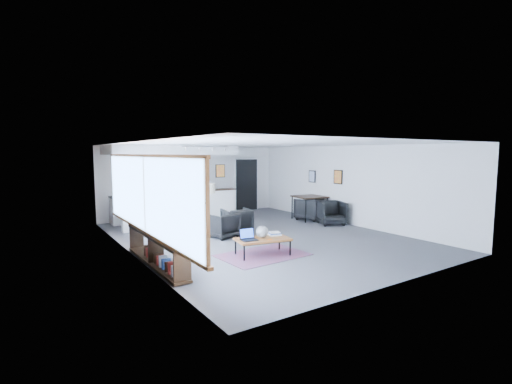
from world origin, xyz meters
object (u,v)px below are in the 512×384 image
laptop (248,237)px  dining_chair_far (309,209)px  ceramic_pot (262,232)px  floor_lamp (208,190)px  book_stack (275,234)px  dining_chair_near (331,214)px  coffee_table (263,240)px  armchair_left (223,224)px  dining_table (310,198)px  armchair_right (237,220)px  microwave (195,187)px

laptop → dining_chair_far: size_ratio=0.53×
ceramic_pot → floor_lamp: bearing=90.7°
book_stack → dining_chair_near: dining_chair_near is taller
dining_chair_near → dining_chair_far: (0.00, 1.10, 0.00)m
floor_lamp → dining_chair_near: 4.23m
dining_chair_far → coffee_table: bearing=13.1°
ceramic_pot → dining_chair_far: (3.98, 2.87, -0.17)m
armchair_left → dining_table: 3.99m
book_stack → dining_table: (3.58, 2.81, 0.33)m
laptop → ceramic_pot: 0.39m
dining_chair_far → dining_table: bearing=66.9°
armchair_left → dining_table: size_ratio=0.67×
coffee_table → dining_table: dining_table is taller
floor_lamp → book_stack: bearing=-81.0°
laptop → dining_chair_near: bearing=28.5°
floor_lamp → armchair_left: bearing=-80.0°
ceramic_pot → dining_chair_near: bearing=24.1°
ceramic_pot → dining_chair_near: dining_chair_near is taller
dining_table → dining_chair_far: bearing=90.0°
ceramic_pot → dining_chair_near: (3.98, 1.78, -0.18)m
coffee_table → dining_table: size_ratio=1.17×
dining_table → dining_chair_near: 1.16m
armchair_right → book_stack: bearing=92.7°
dining_chair_far → laptop: bearing=10.2°
armchair_right → coffee_table: bearing=83.6°
floor_lamp → dining_chair_near: size_ratio=2.03×
armchair_left → dining_chair_far: armchair_left is taller
floor_lamp → dining_chair_far: bearing=1.7°
dining_chair_far → microwave: microwave is taller
dining_chair_near → coffee_table: bearing=-131.8°
laptop → armchair_right: size_ratio=0.48×
ceramic_pot → floor_lamp: (-0.03, 2.76, 0.74)m
ceramic_pot → armchair_right: 2.47m
coffee_table → microwave: (0.89, 5.76, 0.75)m
book_stack → dining_table: bearing=38.1°
ceramic_pot → book_stack: (0.40, 0.05, -0.10)m
armchair_left → dining_table: (3.89, 0.79, 0.39)m
floor_lamp → microwave: 3.10m
coffee_table → microwave: microwave is taller
coffee_table → floor_lamp: size_ratio=0.90×
coffee_table → floor_lamp: (-0.02, 2.80, 0.91)m
coffee_table → armchair_left: (0.10, 2.12, 0.01)m
microwave → dining_table: bearing=-33.6°
coffee_table → floor_lamp: floor_lamp is taller
armchair_left → dining_chair_near: armchair_left is taller
coffee_table → laptop: laptop is taller
coffee_table → laptop: size_ratio=3.44×
armchair_left → dining_chair_far: size_ratio=1.03×
coffee_table → dining_chair_near: 4.39m
book_stack → floor_lamp: 2.87m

